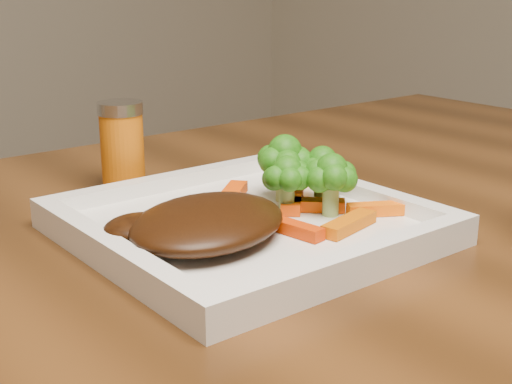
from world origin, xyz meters
TOP-DOWN VIEW (x-y plane):
  - plate at (0.20, -0.14)m, footprint 0.27×0.27m
  - steak at (0.15, -0.15)m, footprint 0.17×0.15m
  - broccoli_0 at (0.27, -0.11)m, footprint 0.07×0.07m
  - broccoli_1 at (0.29, -0.14)m, footprint 0.06×0.06m
  - broccoli_2 at (0.27, -0.17)m, footprint 0.06×0.06m
  - broccoli_3 at (0.25, -0.14)m, footprint 0.05×0.05m
  - carrot_0 at (0.26, -0.20)m, footprint 0.06×0.03m
  - carrot_1 at (0.31, -0.19)m, footprint 0.05×0.04m
  - carrot_2 at (0.22, -0.19)m, footprint 0.02×0.05m
  - carrot_3 at (0.30, -0.09)m, footprint 0.06×0.04m
  - carrot_4 at (0.23, -0.08)m, footprint 0.06×0.05m
  - carrot_5 at (0.27, -0.15)m, footprint 0.05×0.05m
  - carrot_6 at (0.26, -0.13)m, footprint 0.06×0.06m
  - spice_shaker at (0.19, 0.05)m, footprint 0.05×0.05m

SIDE VIEW (x-z plane):
  - plate at x=0.20m, z-range 0.75..0.76m
  - carrot_0 at x=0.26m, z-range 0.76..0.77m
  - carrot_1 at x=0.31m, z-range 0.76..0.77m
  - carrot_2 at x=0.22m, z-range 0.76..0.77m
  - carrot_3 at x=0.30m, z-range 0.76..0.77m
  - carrot_4 at x=0.23m, z-range 0.76..0.77m
  - carrot_5 at x=0.27m, z-range 0.76..0.77m
  - carrot_6 at x=0.26m, z-range 0.76..0.77m
  - steak at x=0.15m, z-range 0.76..0.79m
  - broccoli_2 at x=0.27m, z-range 0.76..0.82m
  - broccoli_3 at x=0.25m, z-range 0.76..0.82m
  - broccoli_1 at x=0.29m, z-range 0.76..0.83m
  - spice_shaker at x=0.19m, z-range 0.75..0.84m
  - broccoli_0 at x=0.27m, z-range 0.76..0.83m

